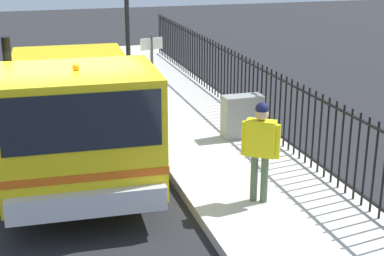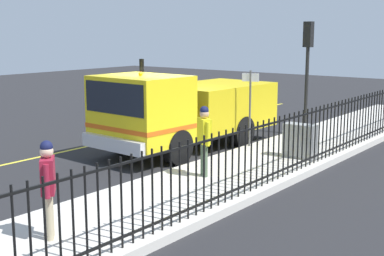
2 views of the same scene
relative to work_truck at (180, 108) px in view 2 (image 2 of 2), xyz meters
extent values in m
plane|color=#232326|center=(-0.23, -0.45, -1.31)|extent=(57.80, 57.80, 0.00)
cube|color=beige|center=(2.98, -0.45, -1.23)|extent=(2.81, 26.27, 0.18)
cube|color=yellow|center=(-2.67, -0.45, -1.31)|extent=(0.12, 23.65, 0.01)
cube|color=yellow|center=(-0.08, -1.59, 0.11)|extent=(2.50, 2.06, 1.88)
cube|color=black|center=(-0.08, -1.59, 0.52)|extent=(2.31, 2.09, 0.83)
cube|color=gold|center=(0.08, 1.69, -0.13)|extent=(2.58, 3.75, 1.41)
cube|color=silver|center=(-0.13, -2.63, -0.68)|extent=(2.29, 0.31, 0.36)
cube|color=#DB5914|center=(-0.08, -1.59, -0.31)|extent=(2.52, 2.08, 0.12)
cylinder|color=black|center=(1.02, -1.35, -0.83)|extent=(0.35, 0.97, 0.96)
cylinder|color=black|center=(-1.14, -1.24, -0.83)|extent=(0.35, 0.97, 0.96)
cylinder|color=black|center=(1.17, 1.64, -0.83)|extent=(0.35, 0.97, 0.96)
cylinder|color=black|center=(-1.00, 1.74, -0.83)|extent=(0.35, 0.97, 0.96)
sphere|color=orange|center=(-0.08, -1.59, 1.09)|extent=(0.12, 0.12, 0.12)
cylinder|color=black|center=(-1.07, -0.46, 0.29)|extent=(0.14, 0.14, 2.25)
cube|color=yellow|center=(2.64, -2.35, -0.05)|extent=(0.51, 0.45, 0.59)
sphere|color=tan|center=(2.64, -2.35, 0.35)|extent=(0.22, 0.22, 0.22)
sphere|color=#14193F|center=(2.64, -2.35, 0.43)|extent=(0.21, 0.21, 0.21)
cylinder|color=#4C6047|center=(2.71, -2.40, -0.74)|extent=(0.12, 0.12, 0.79)
cylinder|color=#4C6047|center=(2.58, -2.30, -0.74)|extent=(0.12, 0.12, 0.79)
cylinder|color=yellow|center=(2.86, -2.51, -0.08)|extent=(0.09, 0.09, 0.56)
cylinder|color=yellow|center=(2.43, -2.20, -0.08)|extent=(0.09, 0.09, 0.56)
cube|color=maroon|center=(2.95, -7.03, -0.06)|extent=(0.49, 0.47, 0.58)
sphere|color=beige|center=(2.95, -7.03, 0.34)|extent=(0.22, 0.22, 0.22)
sphere|color=#14193F|center=(2.95, -7.03, 0.41)|extent=(0.21, 0.21, 0.21)
cylinder|color=tan|center=(3.01, -7.08, -0.75)|extent=(0.12, 0.12, 0.78)
cylinder|color=tan|center=(2.88, -6.97, -0.75)|extent=(0.12, 0.12, 0.78)
cylinder|color=maroon|center=(3.14, -7.20, -0.09)|extent=(0.09, 0.09, 0.55)
cylinder|color=maroon|center=(2.75, -6.85, -0.09)|extent=(0.09, 0.09, 0.55)
cylinder|color=black|center=(4.16, -8.50, -0.40)|extent=(0.04, 0.04, 1.48)
cylinder|color=black|center=(4.16, -8.26, -0.40)|extent=(0.04, 0.04, 1.48)
cylinder|color=black|center=(4.16, -8.02, -0.40)|extent=(0.04, 0.04, 1.48)
cylinder|color=black|center=(4.16, -7.78, -0.40)|extent=(0.04, 0.04, 1.48)
cylinder|color=black|center=(4.16, -7.54, -0.40)|extent=(0.04, 0.04, 1.48)
cylinder|color=black|center=(4.16, -7.30, -0.40)|extent=(0.04, 0.04, 1.48)
cylinder|color=black|center=(4.16, -7.06, -0.40)|extent=(0.04, 0.04, 1.48)
cylinder|color=black|center=(4.16, -6.82, -0.40)|extent=(0.04, 0.04, 1.48)
cylinder|color=black|center=(4.16, -6.58, -0.40)|extent=(0.04, 0.04, 1.48)
cylinder|color=black|center=(4.16, -6.34, -0.40)|extent=(0.04, 0.04, 1.48)
cylinder|color=black|center=(4.16, -6.10, -0.40)|extent=(0.04, 0.04, 1.48)
cylinder|color=black|center=(4.16, -5.86, -0.40)|extent=(0.04, 0.04, 1.48)
cylinder|color=black|center=(4.16, -5.62, -0.40)|extent=(0.04, 0.04, 1.48)
cylinder|color=black|center=(4.16, -5.38, -0.40)|extent=(0.04, 0.04, 1.48)
cylinder|color=black|center=(4.16, -5.14, -0.40)|extent=(0.04, 0.04, 1.48)
cylinder|color=black|center=(4.16, -4.90, -0.40)|extent=(0.04, 0.04, 1.48)
cylinder|color=black|center=(4.16, -4.66, -0.40)|extent=(0.04, 0.04, 1.48)
cylinder|color=black|center=(4.16, -4.42, -0.40)|extent=(0.04, 0.04, 1.48)
cylinder|color=black|center=(4.16, -4.18, -0.40)|extent=(0.04, 0.04, 1.48)
cylinder|color=black|center=(4.16, -3.94, -0.40)|extent=(0.04, 0.04, 1.48)
cylinder|color=black|center=(4.16, -3.70, -0.40)|extent=(0.04, 0.04, 1.48)
cylinder|color=black|center=(4.16, -3.46, -0.40)|extent=(0.04, 0.04, 1.48)
cylinder|color=black|center=(4.16, -3.22, -0.40)|extent=(0.04, 0.04, 1.48)
cylinder|color=black|center=(4.16, -2.98, -0.40)|extent=(0.04, 0.04, 1.48)
cylinder|color=black|center=(4.16, -2.74, -0.40)|extent=(0.04, 0.04, 1.48)
cylinder|color=black|center=(4.16, -2.50, -0.40)|extent=(0.04, 0.04, 1.48)
cylinder|color=black|center=(4.16, -2.26, -0.40)|extent=(0.04, 0.04, 1.48)
cylinder|color=black|center=(4.16, -2.02, -0.40)|extent=(0.04, 0.04, 1.48)
cylinder|color=black|center=(4.16, -1.78, -0.40)|extent=(0.04, 0.04, 1.48)
cylinder|color=black|center=(4.16, -1.54, -0.40)|extent=(0.04, 0.04, 1.48)
cylinder|color=black|center=(4.16, -1.30, -0.40)|extent=(0.04, 0.04, 1.48)
cylinder|color=black|center=(4.16, -1.06, -0.40)|extent=(0.04, 0.04, 1.48)
cylinder|color=black|center=(4.16, -0.82, -0.40)|extent=(0.04, 0.04, 1.48)
cylinder|color=black|center=(4.16, -0.58, -0.40)|extent=(0.04, 0.04, 1.48)
cylinder|color=black|center=(4.16, -0.33, -0.40)|extent=(0.04, 0.04, 1.48)
cylinder|color=black|center=(4.16, -0.09, -0.40)|extent=(0.04, 0.04, 1.48)
cylinder|color=black|center=(4.16, 0.15, -0.40)|extent=(0.04, 0.04, 1.48)
cylinder|color=black|center=(4.16, 0.39, -0.40)|extent=(0.04, 0.04, 1.48)
cylinder|color=black|center=(4.16, 0.63, -0.40)|extent=(0.04, 0.04, 1.48)
cylinder|color=black|center=(4.16, 0.87, -0.40)|extent=(0.04, 0.04, 1.48)
cylinder|color=black|center=(4.16, 1.11, -0.40)|extent=(0.04, 0.04, 1.48)
cylinder|color=black|center=(4.16, 1.35, -0.40)|extent=(0.04, 0.04, 1.48)
cylinder|color=black|center=(4.16, 1.59, -0.40)|extent=(0.04, 0.04, 1.48)
cylinder|color=black|center=(4.16, 1.83, -0.40)|extent=(0.04, 0.04, 1.48)
cylinder|color=black|center=(4.16, 2.07, -0.40)|extent=(0.04, 0.04, 1.48)
cylinder|color=black|center=(4.16, 2.31, -0.40)|extent=(0.04, 0.04, 1.48)
cylinder|color=black|center=(4.16, 2.55, -0.40)|extent=(0.04, 0.04, 1.48)
cylinder|color=black|center=(4.16, 2.79, -0.40)|extent=(0.04, 0.04, 1.48)
cylinder|color=black|center=(4.16, 3.03, -0.40)|extent=(0.04, 0.04, 1.48)
cylinder|color=black|center=(4.16, 3.27, -0.40)|extent=(0.04, 0.04, 1.48)
cylinder|color=black|center=(4.16, 3.51, -0.40)|extent=(0.04, 0.04, 1.48)
cylinder|color=black|center=(4.16, 3.75, -0.40)|extent=(0.04, 0.04, 1.48)
cylinder|color=black|center=(4.16, 3.99, -0.40)|extent=(0.04, 0.04, 1.48)
cylinder|color=black|center=(4.16, 4.23, -0.40)|extent=(0.04, 0.04, 1.48)
cylinder|color=black|center=(4.16, 4.47, -0.40)|extent=(0.04, 0.04, 1.48)
cylinder|color=black|center=(4.16, 4.71, -0.40)|extent=(0.04, 0.04, 1.48)
cylinder|color=black|center=(4.16, 4.95, -0.40)|extent=(0.04, 0.04, 1.48)
cylinder|color=black|center=(4.16, 5.19, -0.40)|extent=(0.04, 0.04, 1.48)
cylinder|color=black|center=(4.16, 5.43, -0.40)|extent=(0.04, 0.04, 1.48)
cylinder|color=black|center=(4.16, 5.67, -0.40)|extent=(0.04, 0.04, 1.48)
cube|color=black|center=(4.16, -0.45, 0.22)|extent=(0.04, 22.33, 0.04)
cube|color=black|center=(4.16, -0.45, -0.96)|extent=(0.04, 22.33, 0.04)
cylinder|color=black|center=(1.85, 4.60, 0.71)|extent=(0.12, 0.12, 3.69)
cube|color=black|center=(1.85, 4.60, 2.13)|extent=(0.33, 0.25, 0.85)
sphere|color=red|center=(1.85, 4.60, 2.38)|extent=(0.16, 0.16, 0.16)
sphere|color=yellow|center=(1.85, 4.60, 2.13)|extent=(0.16, 0.16, 0.16)
sphere|color=green|center=(1.85, 4.60, 1.87)|extent=(0.16, 0.16, 0.16)
cube|color=gray|center=(3.57, 0.73, -0.68)|extent=(0.86, 0.40, 0.92)
cone|color=orange|center=(-1.59, 0.23, -0.97)|extent=(0.48, 0.48, 0.69)
cylinder|color=#4C4C4C|center=(1.71, 1.18, -0.01)|extent=(0.06, 0.06, 2.24)
cube|color=white|center=(1.71, 1.18, 0.91)|extent=(0.49, 0.16, 0.24)
camera|label=1|loc=(-0.82, -10.10, 2.88)|focal=53.02mm
camera|label=2|loc=(9.94, -12.24, 2.24)|focal=50.24mm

